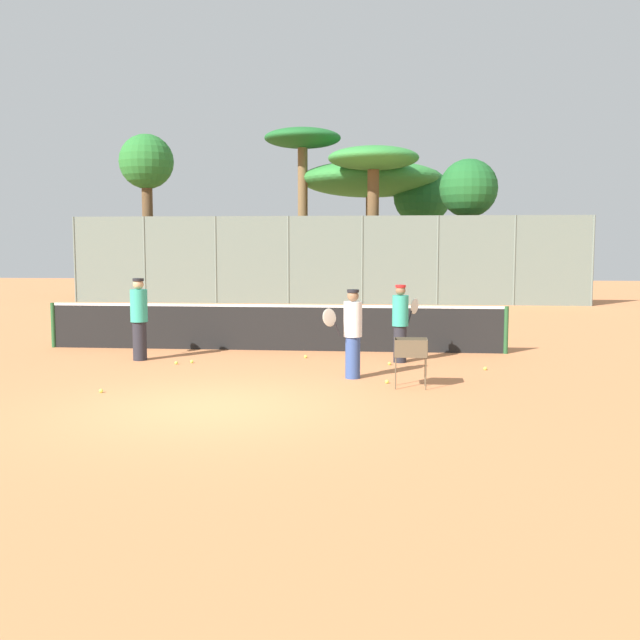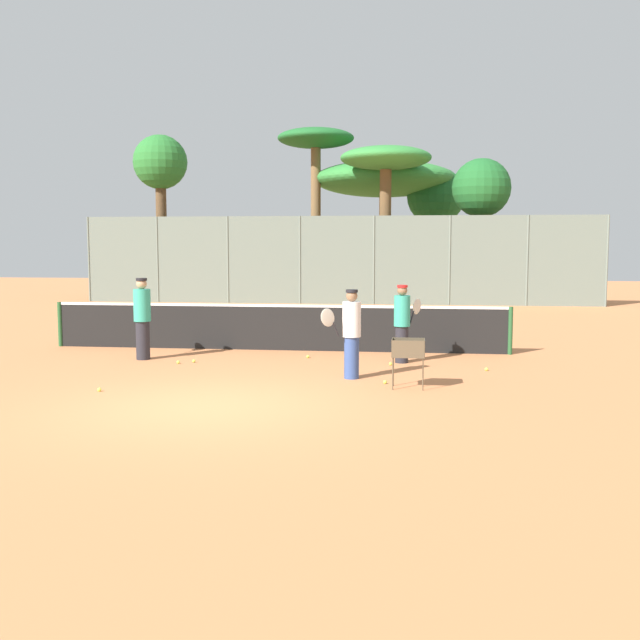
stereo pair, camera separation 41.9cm
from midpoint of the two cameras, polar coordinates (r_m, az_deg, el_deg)
The scene contains 20 objects.
ground_plane at distance 11.52m, azimuth -7.89°, elevation -6.60°, with size 80.00×80.00×0.00m, color #D37F4C.
tennis_net at distance 17.34m, azimuth -2.64°, elevation -0.49°, with size 10.70×0.10×1.07m.
back_fence at distance 30.47m, azimuth 1.67°, elevation 4.58°, with size 21.22×0.08×3.58m.
tree_0 at distance 34.81m, azimuth -11.73°, elevation 11.26°, with size 2.41×2.41×7.29m.
tree_1 at distance 35.46m, azimuth 0.02°, elevation 12.98°, with size 3.54×3.54×7.74m.
tree_2 at distance 32.03m, azimuth 12.58°, elevation 9.65°, with size 2.42×2.42×5.95m.
tree_3 at distance 36.31m, azimuth 5.23°, elevation 10.58°, with size 6.71×6.71×6.34m.
tree_4 at distance 36.06m, azimuth 9.15°, elevation 9.20°, with size 2.71×2.71×6.03m.
tree_5 at distance 32.29m, azimuth 5.41°, elevation 11.70°, with size 3.84×3.84×6.53m.
player_white_outfit at distance 15.61m, azimuth 7.06°, elevation -0.19°, with size 0.60×0.76×1.62m.
player_red_cap at distance 16.32m, azimuth -12.67°, elevation 0.20°, with size 0.55×0.83×1.74m.
player_yellow_shirt at distance 13.69m, azimuth 3.27°, elevation -0.96°, with size 0.74×0.64×1.64m.
ball_cart at distance 12.89m, azimuth 7.65°, elevation -2.46°, with size 0.56×0.41×0.85m.
tennis_ball_0 at distance 16.21m, azimuth -0.19°, elevation -2.80°, with size 0.07×0.07×0.07m, color #D1E54C.
tennis_ball_1 at distance 13.34m, azimuth 5.88°, elevation -4.72°, with size 0.07×0.07×0.07m, color #D1E54C.
tennis_ball_2 at distance 14.99m, azimuth 13.35°, elevation -3.67°, with size 0.07×0.07×0.07m, color #D1E54C.
tennis_ball_3 at distance 13.07m, azimuth -15.58°, elevation -5.13°, with size 0.07×0.07×0.07m, color #D1E54C.
tennis_ball_4 at distance 15.33m, azimuth 6.19°, elevation -3.34°, with size 0.07×0.07×0.07m, color #D1E54C.
tennis_ball_5 at distance 15.68m, azimuth -10.00°, elevation -3.18°, with size 0.07×0.07×0.07m, color #D1E54C.
tennis_ball_6 at distance 15.79m, azimuth -8.84°, elevation -3.11°, with size 0.07×0.07×0.07m, color #D1E54C.
Camera 2 is at (3.18, -10.83, 2.48)m, focal length 42.00 mm.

